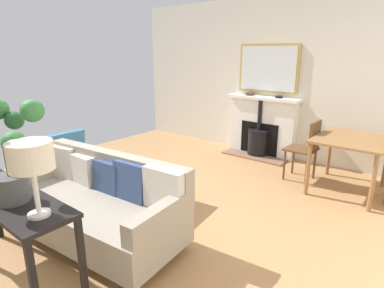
# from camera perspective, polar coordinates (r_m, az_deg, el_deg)

# --- Properties ---
(ground_plane) EXTENTS (5.74, 5.50, 0.01)m
(ground_plane) POSITION_cam_1_polar(r_m,az_deg,el_deg) (3.86, -7.35, -11.42)
(ground_plane) COLOR #A87A4C
(wall_left) EXTENTS (0.12, 5.50, 2.68)m
(wall_left) POSITION_cam_1_polar(r_m,az_deg,el_deg) (5.79, 13.38, 11.49)
(wall_left) COLOR beige
(wall_left) RESTS_ON ground
(fireplace) EXTENTS (0.53, 1.28, 1.04)m
(fireplace) POSITION_cam_1_polar(r_m,az_deg,el_deg) (5.73, 12.36, 2.51)
(fireplace) COLOR brown
(fireplace) RESTS_ON ground
(mirror_over_mantel) EXTENTS (0.04, 1.08, 0.82)m
(mirror_over_mantel) POSITION_cam_1_polar(r_m,az_deg,el_deg) (5.68, 13.54, 13.09)
(mirror_over_mantel) COLOR tan
(mantel_bowl_near) EXTENTS (0.15, 0.15, 0.05)m
(mantel_bowl_near) POSITION_cam_1_polar(r_m,az_deg,el_deg) (5.77, 10.30, 8.92)
(mantel_bowl_near) COLOR #47382D
(mantel_bowl_near) RESTS_ON fireplace
(mantel_bowl_far) EXTENTS (0.13, 0.13, 0.04)m
(mantel_bowl_far) POSITION_cam_1_polar(r_m,az_deg,el_deg) (5.53, 15.39, 8.23)
(mantel_bowl_far) COLOR black
(mantel_bowl_far) RESTS_ON fireplace
(sofa) EXTENTS (1.00, 1.93, 0.81)m
(sofa) POSITION_cam_1_polar(r_m,az_deg,el_deg) (3.28, -16.83, -10.18)
(sofa) COLOR #B2B2B7
(sofa) RESTS_ON ground
(ottoman) EXTENTS (0.67, 0.76, 0.38)m
(ottoman) POSITION_cam_1_polar(r_m,az_deg,el_deg) (3.85, -6.96, -7.54)
(ottoman) COLOR #B2B2B7
(ottoman) RESTS_ON ground
(armchair_accent) EXTENTS (0.68, 0.60, 0.74)m
(armchair_accent) POSITION_cam_1_polar(r_m,az_deg,el_deg) (4.81, -22.91, -1.44)
(armchair_accent) COLOR #4C3321
(armchair_accent) RESTS_ON ground
(console_table) EXTENTS (0.39, 1.55, 0.77)m
(console_table) POSITION_cam_1_polar(r_m,az_deg,el_deg) (2.83, -30.78, -9.12)
(console_table) COLOR black
(console_table) RESTS_ON ground
(table_lamp_far_end) EXTENTS (0.27, 0.27, 0.49)m
(table_lamp_far_end) POSITION_cam_1_polar(r_m,az_deg,el_deg) (2.16, -27.03, -2.34)
(table_lamp_far_end) COLOR white
(table_lamp_far_end) RESTS_ON console_table
(potted_plant) EXTENTS (0.47, 0.50, 0.70)m
(potted_plant) POSITION_cam_1_polar(r_m,az_deg,el_deg) (2.46, -30.58, -0.39)
(potted_plant) COLOR #4C4C51
(potted_plant) RESTS_ON console_table
(dining_table) EXTENTS (1.00, 0.83, 0.73)m
(dining_table) POSITION_cam_1_polar(r_m,az_deg,el_deg) (4.53, 26.79, -0.18)
(dining_table) COLOR olive
(dining_table) RESTS_ON ground
(dining_chair_near_fireplace) EXTENTS (0.40, 0.40, 0.88)m
(dining_chair_near_fireplace) POSITION_cam_1_polar(r_m,az_deg,el_deg) (4.70, 20.08, -0.27)
(dining_chair_near_fireplace) COLOR brown
(dining_chair_near_fireplace) RESTS_ON ground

